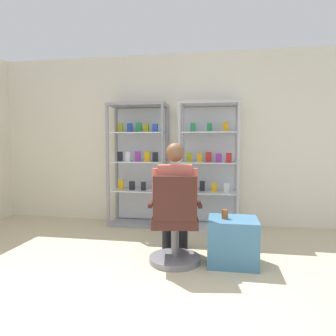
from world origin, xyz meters
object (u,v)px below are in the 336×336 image
object	(u,v)px
display_cabinet_right	(209,165)
office_chair	(175,228)
storage_crate	(233,241)
seated_shopkeeper	(175,195)
tea_glass	(225,214)
display_cabinet_left	(139,164)

from	to	relation	value
display_cabinet_right	office_chair	size ratio (longest dim) A/B	1.98
display_cabinet_right	storage_crate	distance (m)	1.65
seated_shopkeeper	tea_glass	distance (m)	0.57
display_cabinet_left	display_cabinet_right	xyz separation A→B (m)	(1.10, 0.00, -0.00)
display_cabinet_left	seated_shopkeeper	distance (m)	1.63
display_cabinet_right	display_cabinet_left	bearing A→B (deg)	-179.93
storage_crate	tea_glass	xyz separation A→B (m)	(-0.09, -0.01, 0.29)
seated_shopkeeper	tea_glass	size ratio (longest dim) A/B	13.62
display_cabinet_right	storage_crate	xyz separation A→B (m)	(0.32, -1.46, -0.72)
display_cabinet_left	tea_glass	world-z (taller)	display_cabinet_left
display_cabinet_right	seated_shopkeeper	xyz separation A→B (m)	(-0.31, -1.41, -0.25)
display_cabinet_left	office_chair	bearing A→B (deg)	-62.54
office_chair	seated_shopkeeper	distance (m)	0.36
office_chair	display_cabinet_right	bearing A→B (deg)	79.68
display_cabinet_right	office_chair	world-z (taller)	display_cabinet_right
seated_shopkeeper	display_cabinet_right	bearing A→B (deg)	77.56
display_cabinet_left	tea_glass	xyz separation A→B (m)	(1.33, -1.47, -0.43)
display_cabinet_left	storage_crate	bearing A→B (deg)	-45.66
display_cabinet_left	storage_crate	size ratio (longest dim) A/B	3.67
storage_crate	display_cabinet_left	bearing A→B (deg)	134.34
office_chair	storage_crate	xyz separation A→B (m)	(0.61, 0.11, -0.15)
storage_crate	tea_glass	bearing A→B (deg)	-170.60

